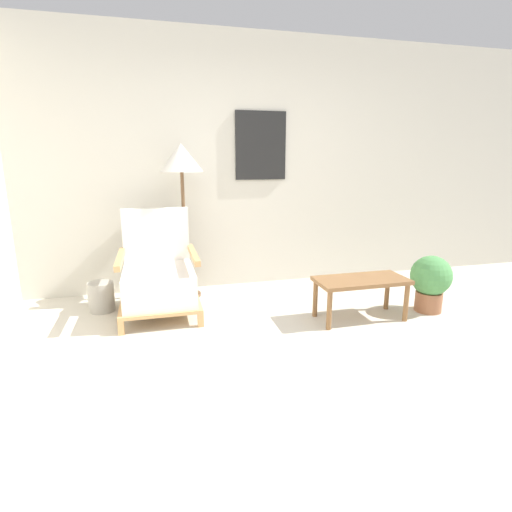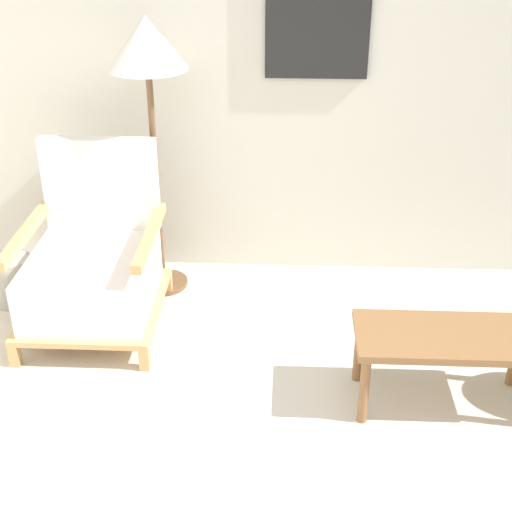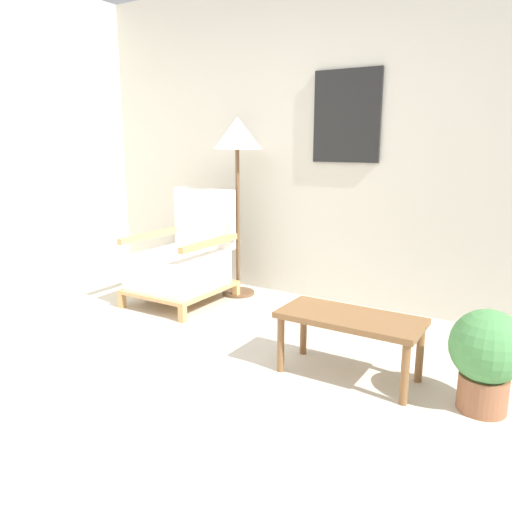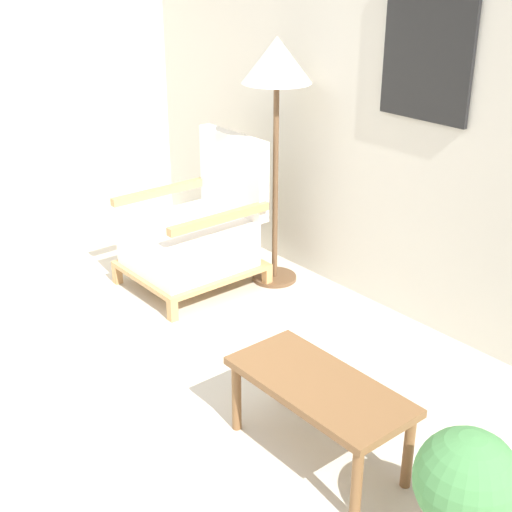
{
  "view_description": "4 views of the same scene",
  "coord_description": "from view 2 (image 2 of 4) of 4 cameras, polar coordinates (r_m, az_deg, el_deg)",
  "views": [
    {
      "loc": [
        -0.97,
        -2.01,
        1.42
      ],
      "look_at": [
        -0.08,
        1.41,
        0.55
      ],
      "focal_mm": 28.0,
      "sensor_mm": 36.0,
      "label": 1
    },
    {
      "loc": [
        0.06,
        -1.63,
        2.17
      ],
      "look_at": [
        -0.08,
        1.41,
        0.55
      ],
      "focal_mm": 50.0,
      "sensor_mm": 36.0,
      "label": 2
    },
    {
      "loc": [
        1.77,
        -1.55,
        1.35
      ],
      "look_at": [
        -0.08,
        1.41,
        0.55
      ],
      "focal_mm": 35.0,
      "sensor_mm": 36.0,
      "label": 3
    },
    {
      "loc": [
        2.55,
        -0.75,
        2.06
      ],
      "look_at": [
        -0.08,
        1.41,
        0.55
      ],
      "focal_mm": 50.0,
      "sensor_mm": 36.0,
      "label": 4
    }
  ],
  "objects": [
    {
      "name": "wall_back",
      "position": [
        4.07,
        1.87,
        16.43
      ],
      "size": [
        8.0,
        0.09,
        2.7
      ],
      "color": "beige",
      "rests_on": "ground_plane"
    },
    {
      "name": "armchair",
      "position": [
        3.86,
        -12.88,
        -0.91
      ],
      "size": [
        0.7,
        0.78,
        0.95
      ],
      "color": "tan",
      "rests_on": "ground_plane"
    },
    {
      "name": "floor_lamp",
      "position": [
        3.84,
        -8.67,
        15.31
      ],
      "size": [
        0.42,
        0.42,
        1.56
      ],
      "color": "brown",
      "rests_on": "ground_plane"
    },
    {
      "name": "coffee_table",
      "position": [
        3.32,
        15.0,
        -6.82
      ],
      "size": [
        0.82,
        0.38,
        0.38
      ],
      "color": "brown",
      "rests_on": "ground_plane"
    },
    {
      "name": "vase",
      "position": [
        4.29,
        -18.89,
        -1.81
      ],
      "size": [
        0.24,
        0.24,
        0.28
      ],
      "primitive_type": "cylinder",
      "color": "#9E998E",
      "rests_on": "ground_plane"
    }
  ]
}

